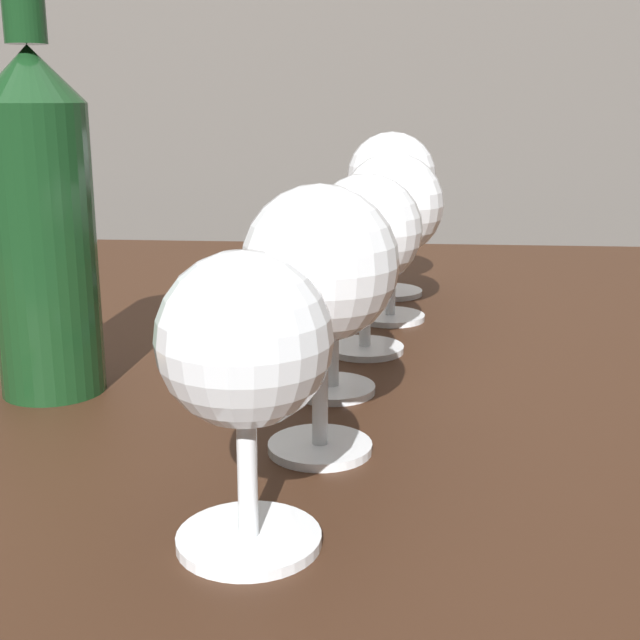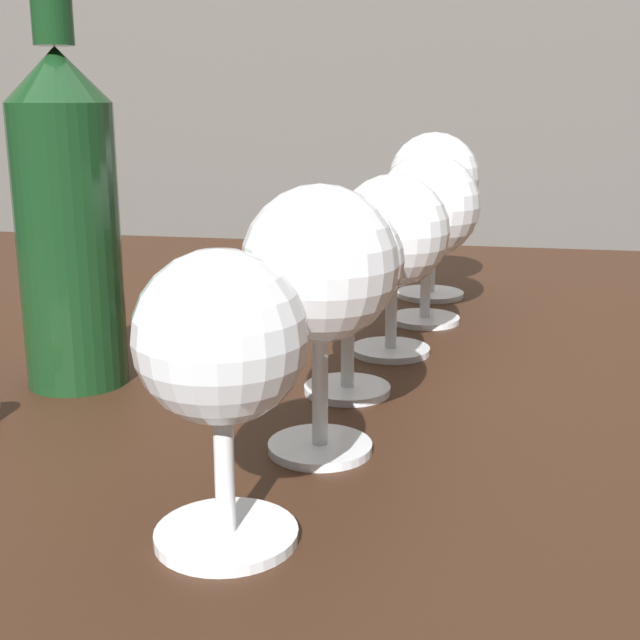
% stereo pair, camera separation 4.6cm
% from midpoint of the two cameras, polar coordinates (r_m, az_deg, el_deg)
% --- Properties ---
extents(dining_table, '(1.33, 0.93, 0.73)m').
position_cam_midpoint_polar(dining_table, '(0.76, -2.18, -7.00)').
color(dining_table, '#382114').
rests_on(dining_table, ground_plane).
extents(wine_glass_white, '(0.08, 0.08, 0.13)m').
position_cam_midpoint_polar(wine_glass_white, '(0.36, -3.04, -1.87)').
color(wine_glass_white, white).
rests_on(wine_glass_white, dining_table).
extents(wine_glass_rose, '(0.08, 0.08, 0.15)m').
position_cam_midpoint_polar(wine_glass_rose, '(0.46, 2.91, 3.27)').
color(wine_glass_rose, white).
rests_on(wine_glass_rose, dining_table).
extents(wine_glass_cabernet, '(0.07, 0.07, 0.13)m').
position_cam_midpoint_polar(wine_glass_cabernet, '(0.56, 4.28, 3.56)').
color(wine_glass_cabernet, white).
rests_on(wine_glass_cabernet, dining_table).
extents(wine_glass_port, '(0.08, 0.08, 0.14)m').
position_cam_midpoint_polar(wine_glass_port, '(0.65, 6.94, 5.60)').
color(wine_glass_port, white).
rests_on(wine_glass_port, dining_table).
extents(wine_glass_merlot, '(0.09, 0.09, 0.15)m').
position_cam_midpoint_polar(wine_glass_merlot, '(0.75, 8.99, 7.29)').
color(wine_glass_merlot, white).
rests_on(wine_glass_merlot, dining_table).
extents(wine_glass_amber, '(0.09, 0.09, 0.16)m').
position_cam_midpoint_polar(wine_glass_amber, '(0.84, 9.18, 9.02)').
color(wine_glass_amber, white).
rests_on(wine_glass_amber, dining_table).
extents(wine_bottle, '(0.07, 0.07, 0.30)m').
position_cam_midpoint_polar(wine_bottle, '(0.59, -14.41, 7.08)').
color(wine_bottle, '#143819').
rests_on(wine_bottle, dining_table).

